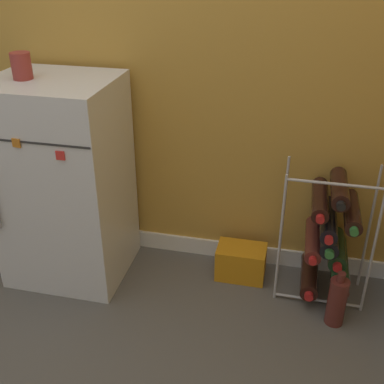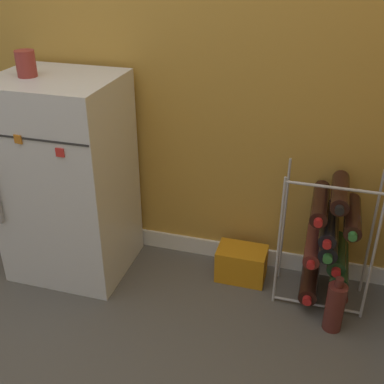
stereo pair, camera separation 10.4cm
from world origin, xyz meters
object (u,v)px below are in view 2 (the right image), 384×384
wine_rack (330,242)px  fridge_top_cup (26,64)px  soda_box (241,263)px  loose_bottle_floor (335,307)px  mini_fridge (67,179)px

wine_rack → fridge_top_cup: (-1.31, -0.10, 0.70)m
wine_rack → soda_box: bearing=174.2°
soda_box → loose_bottle_floor: loose_bottle_floor is taller
loose_bottle_floor → fridge_top_cup: bearing=176.2°
soda_box → fridge_top_cup: 1.31m
wine_rack → soda_box: (-0.39, 0.04, -0.22)m
mini_fridge → soda_box: bearing=8.0°
mini_fridge → fridge_top_cup: 0.54m
soda_box → loose_bottle_floor: size_ratio=0.89×
wine_rack → soda_box: 0.45m
wine_rack → fridge_top_cup: bearing=-175.6°
wine_rack → fridge_top_cup: size_ratio=5.88×
fridge_top_cup → mini_fridge: bearing=13.2°
mini_fridge → loose_bottle_floor: bearing=-5.2°
mini_fridge → loose_bottle_floor: (1.25, -0.11, -0.36)m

